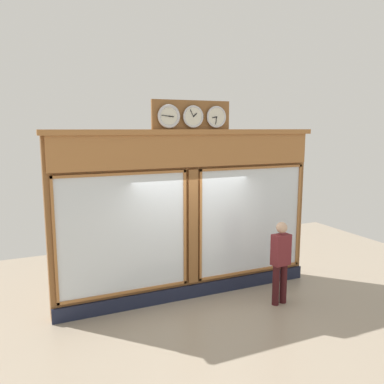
# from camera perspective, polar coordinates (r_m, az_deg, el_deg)

# --- Properties ---
(ground_plane) EXTENTS (14.00, 14.00, 0.00)m
(ground_plane) POSITION_cam_1_polar(r_m,az_deg,el_deg) (6.39, 11.28, -24.21)
(ground_plane) COLOR gray
(shop_facade) EXTENTS (5.68, 0.42, 4.04)m
(shop_facade) POSITION_cam_1_polar(r_m,az_deg,el_deg) (8.08, -0.36, -3.15)
(shop_facade) COLOR brown
(shop_facade) RESTS_ON ground_plane
(pedestrian) EXTENTS (0.38, 0.25, 1.69)m
(pedestrian) POSITION_cam_1_polar(r_m,az_deg,el_deg) (8.10, 12.74, -9.52)
(pedestrian) COLOR #3A1316
(pedestrian) RESTS_ON ground_plane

